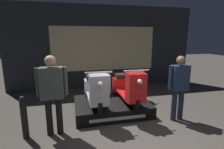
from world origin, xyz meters
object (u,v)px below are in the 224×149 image
Objects in this scene: scooter_display_left at (95,89)px; scooter_backrow_0 at (100,86)px; person_left_browsing at (52,89)px; person_right_browsing at (179,84)px; scooter_display_right at (128,87)px; scooter_backrow_1 at (129,84)px; street_bollard at (24,118)px.

scooter_display_left is 1.45m from scooter_backrow_0.
person_left_browsing reaches higher than person_right_browsing.
scooter_display_right is 1.07× the size of person_left_browsing.
person_left_browsing reaches higher than scooter_display_right.
scooter_display_right is at bearing 0.00° from scooter_display_left.
person_left_browsing is (-0.96, -0.76, 0.29)m from scooter_display_left.
street_bollard is (-2.91, -2.16, 0.06)m from scooter_backrow_1.
scooter_backrow_1 is 2.27m from person_right_browsing.
scooter_backrow_1 is at bearing 42.46° from person_left_browsing.
scooter_display_right is (0.87, 0.00, 0.00)m from scooter_display_left.
person_right_browsing is (1.56, -2.14, 0.54)m from scooter_backrow_0.
scooter_display_right reaches higher than street_bollard.
scooter_backrow_1 is (0.51, 1.38, -0.31)m from scooter_display_right.
scooter_display_right is 1.00× the size of scooter_backrow_1.
street_bollard is (-1.53, -0.78, -0.25)m from scooter_display_left.
person_left_browsing is at bearing -121.20° from scooter_backrow_0.
scooter_backrow_0 is at bearing 76.35° from scooter_display_left.
person_right_browsing is (1.02, -0.76, 0.23)m from scooter_display_right.
person_left_browsing is 1.87× the size of street_bollard.
scooter_backrow_0 is 1.12× the size of person_right_browsing.
scooter_backrow_0 is 1.99× the size of street_bollard.
scooter_display_left is 1.26m from person_left_browsing.
street_bollard is (-1.86, -2.16, 0.06)m from scooter_backrow_0.
person_right_browsing is at bearing -36.77° from scooter_display_right.
scooter_backrow_0 reaches higher than street_bollard.
scooter_display_right is at bearing -110.19° from scooter_backrow_1.
scooter_backrow_1 is 1.99× the size of street_bollard.
street_bollard is (-3.42, -0.02, -0.47)m from person_right_browsing.
scooter_backrow_0 is at bearing 58.80° from person_left_browsing.
scooter_backrow_1 is 1.07× the size of person_left_browsing.
street_bollard is at bearing -179.71° from person_right_browsing.
scooter_backrow_0 is at bearing 126.04° from person_right_browsing.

